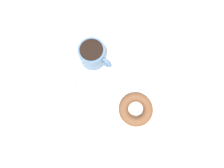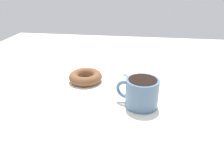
# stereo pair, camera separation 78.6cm
# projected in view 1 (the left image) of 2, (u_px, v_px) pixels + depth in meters

# --- Properties ---
(ground_plane) EXTENTS (1.20, 1.20, 0.02)m
(ground_plane) POSITION_uv_depth(u_px,v_px,m) (115.00, 97.00, 0.67)
(ground_plane) COLOR beige
(napkin) EXTENTS (0.32, 0.32, 0.00)m
(napkin) POSITION_uv_depth(u_px,v_px,m) (112.00, 86.00, 0.66)
(napkin) COLOR white
(napkin) RESTS_ON ground_plane
(coffee_cup) EXTENTS (0.08, 0.11, 0.07)m
(coffee_cup) POSITION_uv_depth(u_px,v_px,m) (93.00, 54.00, 0.65)
(coffee_cup) COLOR slate
(coffee_cup) RESTS_ON napkin
(donut) EXTENTS (0.10, 0.10, 0.03)m
(donut) POSITION_uv_depth(u_px,v_px,m) (136.00, 109.00, 0.63)
(donut) COLOR brown
(donut) RESTS_ON napkin
(spoon) EXTENTS (0.09, 0.11, 0.01)m
(spoon) POSITION_uv_depth(u_px,v_px,m) (76.00, 94.00, 0.65)
(spoon) COLOR #B7B2A8
(spoon) RESTS_ON napkin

